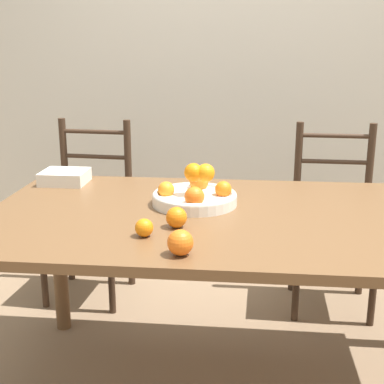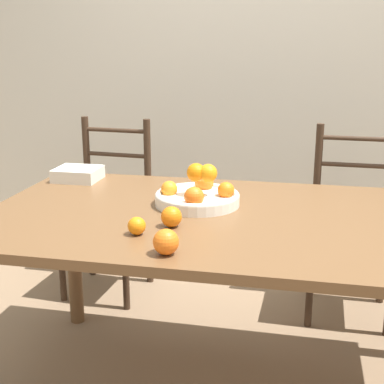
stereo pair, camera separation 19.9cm
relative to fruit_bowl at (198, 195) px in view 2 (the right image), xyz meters
name	(u,v)px [view 2 (the right image)]	position (x,y,z in m)	size (l,w,h in m)	color
wall_back	(265,57)	(0.13, 1.48, 0.49)	(8.00, 0.06, 2.60)	beige
dining_table	(226,237)	(0.13, -0.10, -0.13)	(1.82, 1.04, 0.77)	brown
fruit_bowl	(198,195)	(0.00, 0.00, 0.00)	(0.33, 0.33, 0.17)	silver
orange_loose_0	(166,242)	(0.01, -0.52, 0.00)	(0.08, 0.08, 0.08)	orange
orange_loose_1	(171,217)	(-0.04, -0.28, 0.00)	(0.07, 0.07, 0.07)	orange
orange_loose_2	(137,226)	(-0.13, -0.38, -0.01)	(0.06, 0.06, 0.06)	orange
chair_left	(108,209)	(-0.66, 0.75, -0.33)	(0.45, 0.43, 0.98)	#382619
chair_right	(352,225)	(0.66, 0.75, -0.33)	(0.43, 0.41, 0.98)	#382619
book_stack	(78,174)	(-0.62, 0.27, -0.01)	(0.20, 0.18, 0.06)	silver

